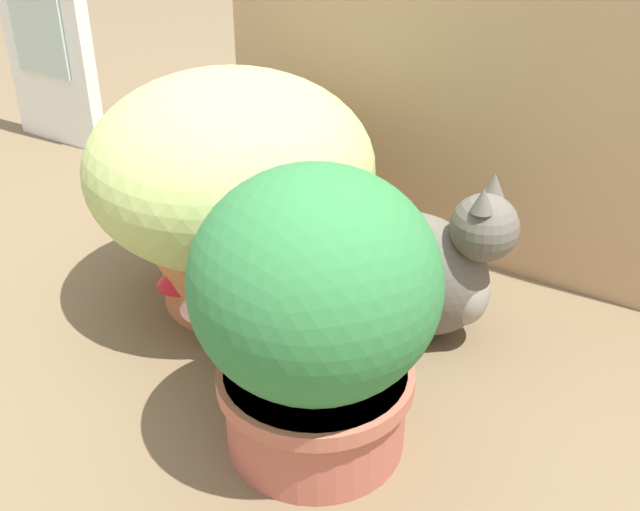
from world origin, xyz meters
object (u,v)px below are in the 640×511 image
leafy_planter (315,312)px  cat (424,270)px  mushroom_ornament_pink (214,298)px  grass_planter (231,179)px  mushroom_ornament_red (182,275)px

leafy_planter → cat: 0.35m
leafy_planter → mushroom_ornament_pink: bearing=159.5°
grass_planter → mushroom_ornament_red: (-0.04, -0.10, -0.16)m
cat → mushroom_ornament_red: size_ratio=3.40×
cat → mushroom_ornament_red: (-0.38, -0.19, -0.04)m
grass_planter → leafy_planter: 0.42m
cat → mushroom_ornament_pink: size_ratio=2.86×
leafy_planter → cat: (0.00, 0.33, -0.10)m
cat → mushroom_ornament_pink: bearing=-139.3°
mushroom_ornament_pink → leafy_planter: bearing=-20.5°
grass_planter → mushroom_ornament_red: bearing=-114.1°
cat → grass_planter: bearing=-165.7°
mushroom_ornament_pink → mushroom_ornament_red: mushroom_ornament_pink is taller
grass_planter → mushroom_ornament_pink: grass_planter is taller
grass_planter → mushroom_ornament_pink: (0.07, -0.15, -0.14)m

